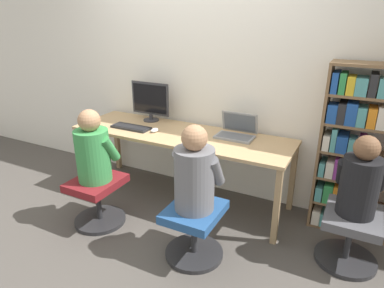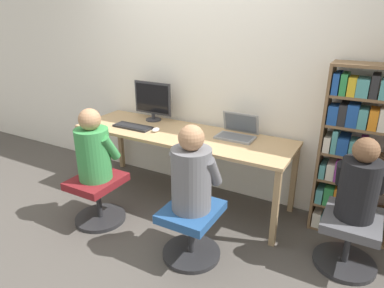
{
  "view_description": "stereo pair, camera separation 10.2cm",
  "coord_description": "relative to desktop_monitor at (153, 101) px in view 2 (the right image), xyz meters",
  "views": [
    {
      "loc": [
        1.58,
        -2.47,
        1.87
      ],
      "look_at": [
        0.23,
        0.15,
        0.73
      ],
      "focal_mm": 32.0,
      "sensor_mm": 36.0,
      "label": 1
    },
    {
      "loc": [
        1.67,
        -2.42,
        1.87
      ],
      "look_at": [
        0.23,
        0.15,
        0.73
      ],
      "focal_mm": 32.0,
      "sensor_mm": 36.0,
      "label": 2
    }
  ],
  "objects": [
    {
      "name": "office_chair_left",
      "position": [
        0.02,
        -0.96,
        -0.7
      ],
      "size": [
        0.48,
        0.48,
        0.45
      ],
      "color": "#262628",
      "rests_on": "ground_plane"
    },
    {
      "name": "computer_mouse_by_keyboard",
      "position": [
        0.25,
        -0.31,
        -0.2
      ],
      "size": [
        0.06,
        0.1,
        0.04
      ],
      "color": "silver",
      "rests_on": "desk"
    },
    {
      "name": "desk",
      "position": [
        0.49,
        -0.21,
        -0.29
      ],
      "size": [
        2.24,
        0.69,
        0.74
      ],
      "color": "tan",
      "rests_on": "ground_plane"
    },
    {
      "name": "person_at_laptop",
      "position": [
        1.04,
        -0.97,
        -0.22
      ],
      "size": [
        0.38,
        0.33,
        0.68
      ],
      "color": "slate",
      "rests_on": "office_chair_right"
    },
    {
      "name": "desktop_monitor",
      "position": [
        0.0,
        0.0,
        0.0
      ],
      "size": [
        0.46,
        0.17,
        0.43
      ],
      "color": "#333338",
      "rests_on": "desk"
    },
    {
      "name": "keyboard",
      "position": [
        -0.03,
        -0.32,
        -0.21
      ],
      "size": [
        0.42,
        0.16,
        0.03
      ],
      "color": "#232326",
      "rests_on": "desk"
    },
    {
      "name": "ground_plane",
      "position": [
        0.49,
        -0.56,
        -0.96
      ],
      "size": [
        14.0,
        14.0,
        0.0
      ],
      "primitive_type": "plane",
      "color": "#4C4742"
    },
    {
      "name": "office_chair_right",
      "position": [
        1.04,
        -0.98,
        -0.7
      ],
      "size": [
        0.48,
        0.48,
        0.45
      ],
      "color": "#262628",
      "rests_on": "ground_plane"
    },
    {
      "name": "bookshelf",
      "position": [
        2.08,
        -0.02,
        -0.21
      ],
      "size": [
        0.72,
        0.27,
        1.5
      ],
      "color": "brown",
      "rests_on": "ground_plane"
    },
    {
      "name": "person_near_shelf",
      "position": [
        2.15,
        -0.48,
        -0.24
      ],
      "size": [
        0.34,
        0.3,
        0.62
      ],
      "color": "black",
      "rests_on": "office_chair_side"
    },
    {
      "name": "person_at_monitor",
      "position": [
        0.02,
        -0.95,
        -0.23
      ],
      "size": [
        0.37,
        0.32,
        0.66
      ],
      "color": "#388C47",
      "rests_on": "office_chair_left"
    },
    {
      "name": "office_chair_side",
      "position": [
        2.15,
        -0.49,
        -0.7
      ],
      "size": [
        0.48,
        0.48,
        0.45
      ],
      "color": "#262628",
      "rests_on": "ground_plane"
    },
    {
      "name": "laptop",
      "position": [
        1.03,
        -0.06,
        -0.17
      ],
      "size": [
        0.36,
        0.27,
        0.22
      ],
      "color": "gray",
      "rests_on": "desk"
    },
    {
      "name": "wall_back",
      "position": [
        0.49,
        0.2,
        0.34
      ],
      "size": [
        10.0,
        0.05,
        2.6
      ],
      "color": "white",
      "rests_on": "ground_plane"
    }
  ]
}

